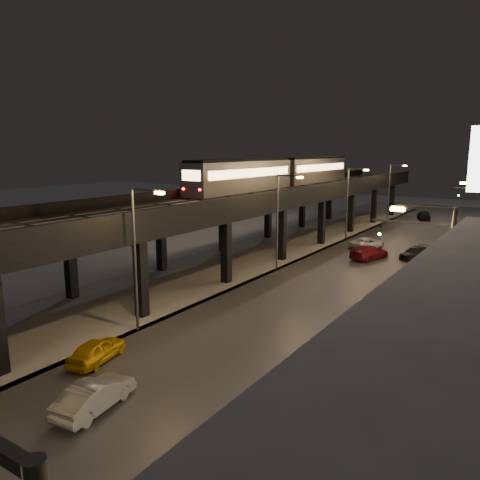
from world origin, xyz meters
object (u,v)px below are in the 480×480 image
Objects in this scene: subway_train at (282,172)px; car_onc_silver at (336,356)px; car_mid_dark at (369,253)px; car_far_white at (424,215)px; car_taxi at (97,351)px; car_mid_silver at (367,243)px; car_onc_white at (415,254)px; car_near_white at (95,396)px.

subway_train is 8.90× the size of car_onc_silver.
car_mid_dark is 32.34m from car_far_white.
car_mid_dark is (13.68, -6.25, -7.67)m from subway_train.
car_taxi is (9.20, -37.67, -7.76)m from subway_train.
subway_train reaches higher than car_far_white.
car_mid_silver is 31.30m from car_onc_silver.
car_mid_silver is at bearing -107.18° from car_taxi.
subway_train is at bearing -176.10° from car_onc_white.
car_onc_white is (8.51, 34.12, -0.01)m from car_taxi.
car_near_white is 0.92× the size of car_far_white.
car_near_white is 34.66m from car_mid_dark.
car_near_white is 39.76m from car_mid_silver.
car_onc_white is at bearing -130.78° from car_mid_dark.
car_onc_silver is (8.32, -30.17, 0.03)m from car_mid_silver.
car_onc_silver reaches higher than car_near_white.
car_mid_dark is at bearing 92.23° from car_onc_silver.
car_mid_dark is 1.21× the size of car_onc_silver.
car_onc_silver is (7.97, -57.38, -0.07)m from car_far_white.
car_mid_dark reaches higher than car_near_white.
car_taxi is at bearing 69.04° from car_far_white.
car_near_white is 12.00m from car_onc_silver.
car_far_white is 1.02× the size of car_onc_white.
subway_train is 39.54m from car_taxi.
car_onc_silver is 27.89m from car_onc_white.
subway_train is 38.04m from car_onc_silver.
car_taxi is at bearing 104.71° from car_mid_silver.
car_onc_white is (4.80, 37.36, -0.05)m from car_near_white.
car_onc_silver is (10.94, 6.33, 0.04)m from car_taxi.
car_mid_silver is 27.21m from car_far_white.
car_near_white is at bearing 104.03° from car_mid_dark.
car_near_white is at bearing -139.29° from car_onc_silver.
subway_train is at bearing -9.24° from car_mid_dark.
car_mid_silver is 0.93× the size of car_mid_dark.
car_mid_silver reaches higher than car_onc_white.
car_onc_silver is (6.46, -25.08, -0.05)m from car_mid_dark.
car_mid_silver is 5.42m from car_mid_dark.
subway_train is 8.29× the size of car_far_white.
car_onc_silver is at bearing -69.76° from car_onc_white.
car_onc_silver is (7.24, 9.57, 0.01)m from car_near_white.
car_near_white reaches higher than car_mid_silver.
car_mid_dark reaches higher than car_onc_white.
subway_train is 16.89m from car_mid_dark.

